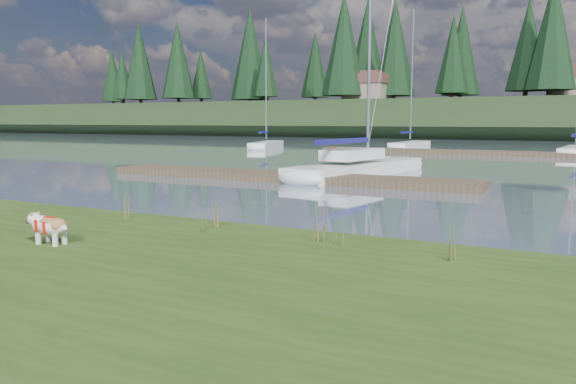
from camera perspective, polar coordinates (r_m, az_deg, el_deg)
The scene contains 22 objects.
ground at distance 41.68m, azimuth 18.12°, elevation 3.61°, with size 200.00×200.00×0.00m, color slate.
bank at distance 8.73m, azimuth -25.04°, elevation -8.39°, with size 60.00×9.00×0.35m, color #334B1A.
ridge at distance 84.33m, azimuth 23.02°, elevation 6.79°, with size 200.00×20.00×5.00m, color black.
bulldog at distance 10.31m, azimuth -23.07°, elevation -3.12°, with size 0.85×0.39×0.51m.
sailboat_main at distance 25.82m, azimuth 7.99°, elevation 2.78°, with size 3.60×10.45×14.62m.
dock_near at distance 22.87m, azimuth -0.73°, elevation 1.59°, with size 16.00×2.00×0.30m, color #4C3D2C.
dock_far at distance 41.39m, azimuth 20.86°, elevation 3.68°, with size 26.00×2.20×0.30m, color #4C3D2C.
sailboat_bg_0 at distance 49.35m, azimuth -2.02°, elevation 4.87°, with size 3.44×7.74×11.09m.
sailboat_bg_1 at distance 50.28m, azimuth 12.53°, elevation 4.75°, with size 1.91×7.95×11.78m.
weed_0 at distance 11.05m, azimuth -7.36°, elevation -2.13°, with size 0.17×0.14×0.67m.
weed_1 at distance 10.69m, azimuth -8.80°, elevation -3.07°, with size 0.17×0.14×0.41m.
weed_2 at distance 9.68m, azimuth 3.51°, elevation -3.22°, with size 0.17×0.14×0.76m.
weed_3 at distance 12.30m, azimuth -16.34°, elevation -1.54°, with size 0.17×0.14×0.60m.
weed_4 at distance 9.46m, azimuth 5.29°, elevation -4.41°, with size 0.17×0.14×0.39m.
weed_5 at distance 8.75m, azimuth 16.54°, elevation -5.24°, with size 0.17×0.14×0.54m.
mud_lip at distance 11.85m, azimuth -7.91°, elevation -4.25°, with size 60.00×0.50×0.14m, color #33281C.
conifer_0 at distance 100.05m, azimuth -11.14°, elevation 13.05°, with size 5.72×5.72×14.15m.
conifer_1 at distance 94.85m, azimuth -2.27°, elevation 12.67°, with size 4.40×4.40×11.30m.
conifer_2 at distance 85.91m, azimuth 5.70°, elevation 14.72°, with size 6.60×6.60×16.05m.
conifer_3 at distance 85.24m, azimuth 16.39°, elevation 13.30°, with size 4.84×4.84×12.25m.
conifer_4 at distance 77.88m, azimuth 25.27°, elevation 14.51°, with size 6.16×6.16×15.10m.
house_0 at distance 86.14m, azimuth 8.04°, elevation 10.50°, with size 6.30×5.30×4.65m.
Camera 1 is at (6.74, -11.06, 2.43)m, focal length 35.00 mm.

